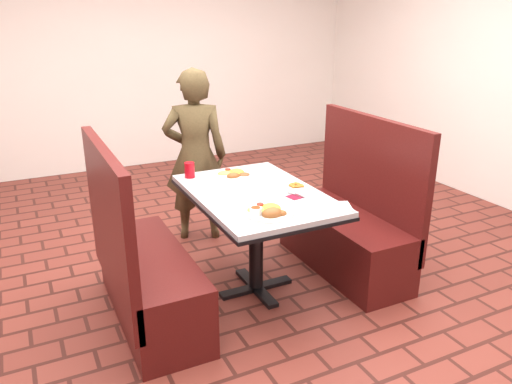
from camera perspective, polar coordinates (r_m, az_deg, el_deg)
room at (r=3.16m, az=0.00°, el=20.27°), size 7.00×7.04×2.82m
dining_table at (r=3.39m, az=0.00°, el=-1.53°), size 0.81×1.21×0.75m
booth_bench_left at (r=3.29m, az=-12.76°, el=-9.01°), size 0.47×1.20×1.17m
booth_bench_right at (r=3.90m, az=10.61°, el=-4.06°), size 0.47×1.20×1.17m
diner_person at (r=4.27m, az=-6.95°, el=4.09°), size 0.63×0.52×1.48m
near_dinner_plate at (r=2.97m, az=1.45°, el=-2.00°), size 0.30×0.30×0.09m
far_dinner_plate at (r=3.67m, az=-2.50°, el=2.19°), size 0.29×0.29×0.07m
plantain_plate at (r=3.44m, az=4.66°, el=0.67°), size 0.18×0.18×0.03m
maroon_napkin at (r=3.27m, az=4.49°, el=-0.55°), size 0.11×0.11×0.00m
spoon_utensil at (r=3.29m, az=4.61°, el=-0.35°), size 0.06×0.14×0.00m
red_tumbler at (r=3.67m, az=-7.60°, el=2.51°), size 0.07×0.07×0.11m
paper_napkin at (r=3.12m, az=8.85°, el=-1.70°), size 0.26×0.23×0.01m
knife_utensil at (r=3.03m, az=2.31°, el=-2.05°), size 0.02×0.18×0.00m
fork_utensil at (r=3.00m, az=1.88°, el=-2.25°), size 0.10×0.14×0.00m
lettuce_shreds at (r=3.42m, az=0.16°, el=0.42°), size 0.28×0.32×0.00m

